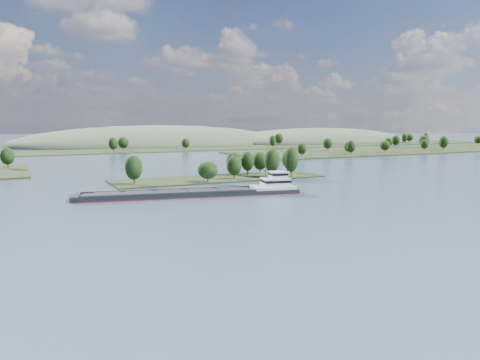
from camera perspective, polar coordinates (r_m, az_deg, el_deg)
ground at (r=167.48m, az=5.57°, el=-2.18°), size 1800.00×1800.00×0.00m
tree_island at (r=220.99m, az=-1.05°, el=1.27°), size 100.00×32.18×15.56m
right_bank at (r=452.43m, az=19.03°, el=3.54°), size 320.00×90.00×15.26m
back_shoreline at (r=432.06m, az=-13.11°, el=3.56°), size 900.00×60.00×15.54m
hill_east at (r=601.33m, az=9.49°, el=4.58°), size 260.00×140.00×36.00m
hill_west at (r=541.86m, az=-10.06°, el=4.28°), size 320.00×160.00×44.00m
cargo_barge at (r=172.03m, az=-4.21°, el=-1.44°), size 82.37×25.08×11.09m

